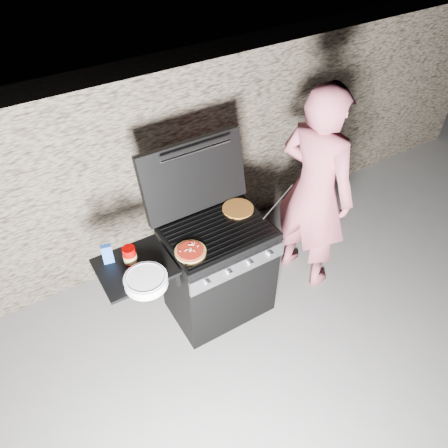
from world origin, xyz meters
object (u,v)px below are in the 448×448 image
gas_grill (192,283)px  pizza_topped (190,251)px  person (315,191)px  sauce_jar (130,255)px

gas_grill → pizza_topped: size_ratio=6.00×
person → gas_grill: bearing=73.9°
gas_grill → sauce_jar: size_ratio=9.57×
sauce_jar → person: person is taller
sauce_jar → person: bearing=-2.7°
pizza_topped → person: 1.18m
pizza_topped → person: bearing=2.9°
pizza_topped → sauce_jar: size_ratio=1.59×
gas_grill → person: bearing=-1.7°
gas_grill → sauce_jar: bearing=174.7°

